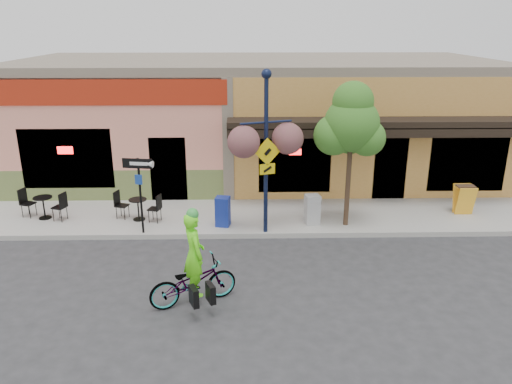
% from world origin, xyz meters
% --- Properties ---
extents(ground, '(90.00, 90.00, 0.00)m').
position_xyz_m(ground, '(0.00, 0.00, 0.00)').
color(ground, '#2D2D30').
rests_on(ground, ground).
extents(sidewalk, '(24.00, 3.00, 0.15)m').
position_xyz_m(sidewalk, '(0.00, 2.00, 0.07)').
color(sidewalk, '#9E9B93').
rests_on(sidewalk, ground).
extents(curb, '(24.00, 0.12, 0.15)m').
position_xyz_m(curb, '(0.00, 0.55, 0.07)').
color(curb, '#A8A59E').
rests_on(curb, ground).
extents(building, '(18.20, 8.20, 4.50)m').
position_xyz_m(building, '(0.00, 7.50, 2.25)').
color(building, '#EE8E75').
rests_on(building, ground).
extents(bicycle, '(2.05, 1.37, 1.02)m').
position_xyz_m(bicycle, '(-1.59, -2.90, 0.51)').
color(bicycle, maroon).
rests_on(bicycle, ground).
extents(cyclist_rider, '(0.67, 0.80, 1.86)m').
position_xyz_m(cyclist_rider, '(-1.54, -2.90, 0.93)').
color(cyclist_rider, '#67FF1A').
rests_on(cyclist_rider, ground).
extents(lamp_post, '(1.57, 1.00, 4.57)m').
position_xyz_m(lamp_post, '(0.12, 0.65, 2.44)').
color(lamp_post, '#111A37').
rests_on(lamp_post, sidewalk).
extents(one_way_sign, '(0.86, 0.31, 2.20)m').
position_xyz_m(one_way_sign, '(-3.37, 0.65, 1.25)').
color(one_way_sign, black).
rests_on(one_way_sign, sidewalk).
extents(cafe_set_left, '(1.65, 1.16, 0.89)m').
position_xyz_m(cafe_set_left, '(-6.59, 1.81, 0.60)').
color(cafe_set_left, black).
rests_on(cafe_set_left, sidewalk).
extents(cafe_set_right, '(1.58, 1.09, 0.86)m').
position_xyz_m(cafe_set_right, '(-3.69, 1.64, 0.58)').
color(cafe_set_right, black).
rests_on(cafe_set_right, sidewalk).
extents(newspaper_box_blue, '(0.46, 0.42, 0.88)m').
position_xyz_m(newspaper_box_blue, '(-1.11, 1.12, 0.59)').
color(newspaper_box_blue, navy).
rests_on(newspaper_box_blue, sidewalk).
extents(newspaper_box_grey, '(0.48, 0.44, 0.89)m').
position_xyz_m(newspaper_box_grey, '(1.53, 1.23, 0.59)').
color(newspaper_box_grey, '#A7A7A7').
rests_on(newspaper_box_grey, sidewalk).
extents(street_tree, '(1.88, 1.88, 4.25)m').
position_xyz_m(street_tree, '(2.52, 1.12, 2.27)').
color(street_tree, '#3D7A26').
rests_on(street_tree, sidewalk).
extents(sandwich_board, '(0.55, 0.41, 0.92)m').
position_xyz_m(sandwich_board, '(6.36, 1.78, 0.61)').
color(sandwich_board, yellow).
rests_on(sandwich_board, sidewalk).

